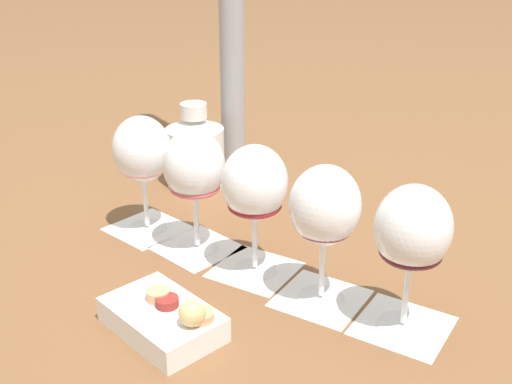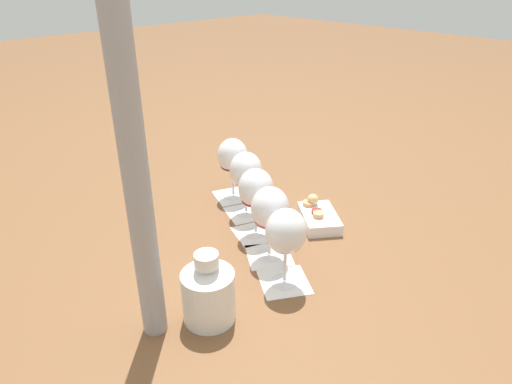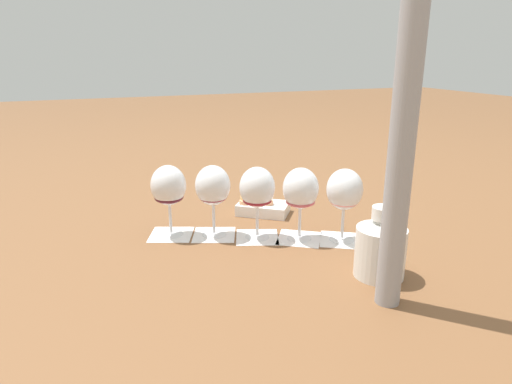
% 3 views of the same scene
% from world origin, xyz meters
% --- Properties ---
extents(ground_plane, '(8.00, 8.00, 0.00)m').
position_xyz_m(ground_plane, '(0.00, 0.00, 0.00)').
color(ground_plane, brown).
extents(tasting_card_0, '(0.15, 0.15, 0.00)m').
position_xyz_m(tasting_card_0, '(-0.20, 0.10, 0.00)').
color(tasting_card_0, white).
rests_on(tasting_card_0, ground_plane).
extents(tasting_card_1, '(0.15, 0.15, 0.00)m').
position_xyz_m(tasting_card_1, '(-0.10, 0.05, 0.00)').
color(tasting_card_1, white).
rests_on(tasting_card_1, ground_plane).
extents(tasting_card_2, '(0.14, 0.14, 0.00)m').
position_xyz_m(tasting_card_2, '(-0.01, -0.00, 0.00)').
color(tasting_card_2, white).
rests_on(tasting_card_2, ground_plane).
extents(tasting_card_3, '(0.14, 0.14, 0.00)m').
position_xyz_m(tasting_card_3, '(0.09, -0.06, 0.00)').
color(tasting_card_3, white).
rests_on(tasting_card_3, ground_plane).
extents(tasting_card_4, '(0.14, 0.14, 0.00)m').
position_xyz_m(tasting_card_4, '(0.20, -0.10, 0.00)').
color(tasting_card_4, white).
rests_on(tasting_card_4, ground_plane).
extents(wine_glass_0, '(0.09, 0.09, 0.19)m').
position_xyz_m(wine_glass_0, '(-0.20, 0.10, 0.13)').
color(wine_glass_0, white).
rests_on(wine_glass_0, tasting_card_0).
extents(wine_glass_1, '(0.09, 0.09, 0.19)m').
position_xyz_m(wine_glass_1, '(-0.10, 0.05, 0.13)').
color(wine_glass_1, white).
rests_on(wine_glass_1, tasting_card_1).
extents(wine_glass_2, '(0.09, 0.09, 0.19)m').
position_xyz_m(wine_glass_2, '(-0.01, -0.00, 0.13)').
color(wine_glass_2, white).
rests_on(wine_glass_2, tasting_card_2).
extents(wine_glass_3, '(0.09, 0.09, 0.19)m').
position_xyz_m(wine_glass_3, '(0.09, -0.06, 0.13)').
color(wine_glass_3, white).
rests_on(wine_glass_3, tasting_card_3).
extents(wine_glass_4, '(0.09, 0.09, 0.19)m').
position_xyz_m(wine_glass_4, '(0.20, -0.10, 0.13)').
color(wine_glass_4, white).
rests_on(wine_glass_4, tasting_card_4).
extents(ceramic_vase, '(0.11, 0.11, 0.16)m').
position_xyz_m(ceramic_vase, '(-0.17, 0.30, 0.07)').
color(ceramic_vase, white).
rests_on(ceramic_vase, ground_plane).
extents(snack_dish, '(0.18, 0.17, 0.07)m').
position_xyz_m(snack_dish, '(-0.09, -0.17, 0.02)').
color(snack_dish, white).
rests_on(snack_dish, ground_plane).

